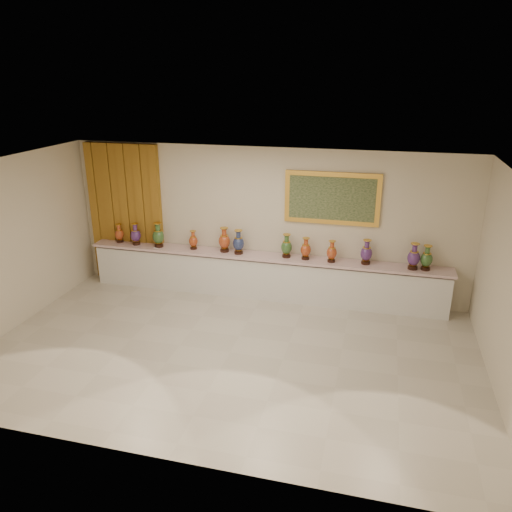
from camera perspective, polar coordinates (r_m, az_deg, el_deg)
The scene contains 16 objects.
ground at distance 8.35m, azimuth -3.00°, elevation -10.93°, with size 8.00×8.00×0.00m, color beige.
room at distance 10.65m, azimuth -11.36°, elevation 5.01°, with size 8.00×8.00×8.00m.
counter at distance 10.11m, azimuth 0.75°, elevation -2.35°, with size 7.28×0.48×0.90m.
vase_0 at distance 11.03m, azimuth -15.35°, elevation 2.43°, with size 0.22×0.22×0.40m.
vase_1 at distance 10.79m, azimuth -13.59°, elevation 2.34°, with size 0.26×0.26×0.46m.
vase_2 at distance 10.54m, azimuth -11.10°, elevation 2.25°, with size 0.24×0.24×0.52m.
vase_3 at distance 10.31m, azimuth -7.18°, elevation 1.73°, with size 0.23×0.23×0.39m.
vase_4 at distance 10.08m, azimuth -3.64°, elevation 1.73°, with size 0.29×0.29×0.51m.
vase_5 at distance 9.95m, azimuth -2.01°, elevation 1.48°, with size 0.29×0.29×0.49m.
vase_6 at distance 9.77m, azimuth 3.51°, elevation 1.05°, with size 0.28×0.28×0.47m.
vase_7 at distance 9.70m, azimuth 5.70°, elevation 0.73°, with size 0.22×0.22×0.44m.
vase_8 at distance 9.63m, azimuth 8.65°, elevation 0.40°, with size 0.21×0.21×0.43m.
vase_9 at distance 9.64m, azimuth 12.50°, elevation 0.32°, with size 0.26×0.26×0.48m.
vase_10 at distance 9.61m, azimuth 17.58°, elevation -0.17°, with size 0.26×0.26×0.50m.
vase_11 at distance 9.64m, azimuth 18.91°, elevation -0.32°, with size 0.22×0.22×0.47m.
label_card at distance 10.54m, azimuth -11.34°, elevation 0.91°, with size 0.10×0.06×0.00m, color white.
Camera 1 is at (2.18, -6.81, 4.32)m, focal length 35.00 mm.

